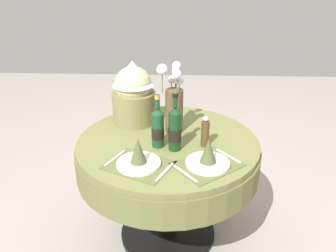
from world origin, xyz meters
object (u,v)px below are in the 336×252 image
at_px(wine_bottle_left, 175,129).
at_px(gift_tub_back_left, 133,91).
at_px(dining_table, 168,159).
at_px(place_setting_right, 208,157).
at_px(wine_bottle_centre, 158,127).
at_px(pepper_mill, 205,132).
at_px(place_setting_left, 138,158).
at_px(flower_vase, 174,103).

distance_m(wine_bottle_left, gift_tub_back_left, 0.49).
distance_m(dining_table, place_setting_right, 0.42).
height_order(wine_bottle_centre, pepper_mill, wine_bottle_centre).
xyz_separation_m(place_setting_left, gift_tub_back_left, (-0.10, 0.57, 0.18)).
relative_size(dining_table, place_setting_right, 2.69).
bearing_deg(wine_bottle_left, gift_tub_back_left, 126.77).
xyz_separation_m(place_setting_right, gift_tub_back_left, (-0.47, 0.55, 0.18)).
height_order(wine_bottle_left, gift_tub_back_left, gift_tub_back_left).
bearing_deg(pepper_mill, dining_table, 162.23).
bearing_deg(place_setting_left, pepper_mill, 32.66).
distance_m(pepper_mill, gift_tub_back_left, 0.59).
distance_m(dining_table, place_setting_left, 0.39).
height_order(place_setting_right, flower_vase, flower_vase).
xyz_separation_m(dining_table, flower_vase, (0.03, 0.12, 0.34)).
relative_size(place_setting_left, gift_tub_back_left, 0.98).
relative_size(place_setting_right, wine_bottle_centre, 1.32).
xyz_separation_m(dining_table, wine_bottle_left, (0.05, -0.12, 0.28)).
height_order(place_setting_left, gift_tub_back_left, gift_tub_back_left).
relative_size(place_setting_left, wine_bottle_centre, 1.29).
bearing_deg(pepper_mill, wine_bottle_left, -164.77).
relative_size(dining_table, place_setting_left, 2.75).
bearing_deg(dining_table, wine_bottle_centre, -123.04).
bearing_deg(wine_bottle_centre, wine_bottle_left, -19.01).
relative_size(flower_vase, gift_tub_back_left, 1.08).
distance_m(wine_bottle_left, wine_bottle_centre, 0.11).
relative_size(place_setting_right, flower_vase, 0.92).
bearing_deg(wine_bottle_centre, place_setting_left, -111.82).
height_order(place_setting_right, wine_bottle_centre, wine_bottle_centre).
xyz_separation_m(pepper_mill, gift_tub_back_left, (-0.47, 0.34, 0.14)).
bearing_deg(place_setting_left, dining_table, 64.85).
relative_size(dining_table, wine_bottle_left, 3.28).
relative_size(wine_bottle_left, pepper_mill, 1.80).
bearing_deg(place_setting_right, gift_tub_back_left, 130.27).
bearing_deg(place_setting_left, gift_tub_back_left, 99.63).
bearing_deg(dining_table, flower_vase, 75.45).
height_order(place_setting_left, place_setting_right, same).
distance_m(flower_vase, pepper_mill, 0.29).
xyz_separation_m(place_setting_left, wine_bottle_centre, (0.09, 0.22, 0.08)).
height_order(flower_vase, pepper_mill, flower_vase).
xyz_separation_m(flower_vase, pepper_mill, (0.19, -0.20, -0.11)).
bearing_deg(pepper_mill, flower_vase, 134.39).
distance_m(place_setting_right, pepper_mill, 0.22).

